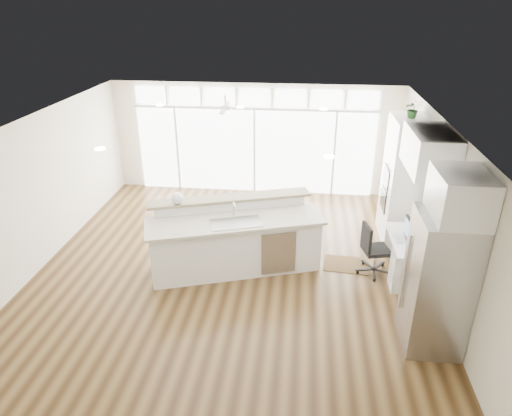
# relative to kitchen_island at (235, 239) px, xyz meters

# --- Properties ---
(floor) EXTENTS (7.00, 8.00, 0.02)m
(floor) POSITION_rel_kitchen_island_xyz_m (-0.07, -0.23, -0.62)
(floor) COLOR #3C2712
(floor) RESTS_ON ground
(ceiling) EXTENTS (7.00, 8.00, 0.02)m
(ceiling) POSITION_rel_kitchen_island_xyz_m (-0.07, -0.23, 2.09)
(ceiling) COLOR white
(ceiling) RESTS_ON wall_back
(wall_back) EXTENTS (7.00, 0.04, 2.70)m
(wall_back) POSITION_rel_kitchen_island_xyz_m (-0.07, 3.77, 0.74)
(wall_back) COLOR silver
(wall_back) RESTS_ON floor
(wall_front) EXTENTS (7.00, 0.04, 2.70)m
(wall_front) POSITION_rel_kitchen_island_xyz_m (-0.07, -4.23, 0.74)
(wall_front) COLOR silver
(wall_front) RESTS_ON floor
(wall_left) EXTENTS (0.04, 8.00, 2.70)m
(wall_left) POSITION_rel_kitchen_island_xyz_m (-3.57, -0.23, 0.74)
(wall_left) COLOR silver
(wall_left) RESTS_ON floor
(wall_right) EXTENTS (0.04, 8.00, 2.70)m
(wall_right) POSITION_rel_kitchen_island_xyz_m (3.43, -0.23, 0.74)
(wall_right) COLOR silver
(wall_right) RESTS_ON floor
(glass_wall) EXTENTS (5.80, 0.06, 2.08)m
(glass_wall) POSITION_rel_kitchen_island_xyz_m (-0.07, 3.71, 0.44)
(glass_wall) COLOR white
(glass_wall) RESTS_ON wall_back
(transom_row) EXTENTS (5.90, 0.06, 0.40)m
(transom_row) POSITION_rel_kitchen_island_xyz_m (-0.07, 3.71, 1.77)
(transom_row) COLOR white
(transom_row) RESTS_ON wall_back
(desk_window) EXTENTS (0.04, 0.85, 0.85)m
(desk_window) POSITION_rel_kitchen_island_xyz_m (3.39, 0.07, 0.94)
(desk_window) COLOR white
(desk_window) RESTS_ON wall_right
(ceiling_fan) EXTENTS (1.16, 1.16, 0.32)m
(ceiling_fan) POSITION_rel_kitchen_island_xyz_m (-0.57, 2.57, 1.87)
(ceiling_fan) COLOR silver
(ceiling_fan) RESTS_ON ceiling
(recessed_lights) EXTENTS (3.40, 3.00, 0.02)m
(recessed_lights) POSITION_rel_kitchen_island_xyz_m (-0.07, -0.03, 2.07)
(recessed_lights) COLOR white
(recessed_lights) RESTS_ON ceiling
(oven_cabinet) EXTENTS (0.64, 1.20, 2.50)m
(oven_cabinet) POSITION_rel_kitchen_island_xyz_m (3.10, 1.57, 0.64)
(oven_cabinet) COLOR white
(oven_cabinet) RESTS_ON floor
(desk_nook) EXTENTS (0.72, 1.30, 0.76)m
(desk_nook) POSITION_rel_kitchen_island_xyz_m (3.06, 0.07, -0.23)
(desk_nook) COLOR white
(desk_nook) RESTS_ON floor
(upper_cabinets) EXTENTS (0.64, 1.30, 0.64)m
(upper_cabinets) POSITION_rel_kitchen_island_xyz_m (3.10, 0.07, 1.74)
(upper_cabinets) COLOR white
(upper_cabinets) RESTS_ON wall_right
(refrigerator) EXTENTS (0.76, 0.90, 2.00)m
(refrigerator) POSITION_rel_kitchen_island_xyz_m (3.04, -1.58, 0.39)
(refrigerator) COLOR #A6A6AA
(refrigerator) RESTS_ON floor
(fridge_cabinet) EXTENTS (0.64, 0.90, 0.60)m
(fridge_cabinet) POSITION_rel_kitchen_island_xyz_m (3.10, -1.58, 1.69)
(fridge_cabinet) COLOR white
(fridge_cabinet) RESTS_ON wall_right
(framed_photos) EXTENTS (0.06, 0.22, 0.80)m
(framed_photos) POSITION_rel_kitchen_island_xyz_m (3.39, 0.69, 0.79)
(framed_photos) COLOR black
(framed_photos) RESTS_ON wall_right
(kitchen_island) EXTENTS (3.31, 2.08, 1.23)m
(kitchen_island) POSITION_rel_kitchen_island_xyz_m (0.00, 0.00, 0.00)
(kitchen_island) COLOR white
(kitchen_island) RESTS_ON floor
(rug) EXTENTS (0.87, 0.67, 0.01)m
(rug) POSITION_rel_kitchen_island_xyz_m (2.02, 0.36, -0.61)
(rug) COLOR #3A2412
(rug) RESTS_ON floor
(office_chair) EXTENTS (0.60, 0.57, 0.96)m
(office_chair) POSITION_rel_kitchen_island_xyz_m (2.49, 0.15, -0.13)
(office_chair) COLOR black
(office_chair) RESTS_ON floor
(fishbowl) EXTENTS (0.24, 0.24, 0.21)m
(fishbowl) POSITION_rel_kitchen_island_xyz_m (-1.03, 0.08, 0.72)
(fishbowl) COLOR white
(fishbowl) RESTS_ON kitchen_island
(monitor) EXTENTS (0.11, 0.47, 0.39)m
(monitor) POSITION_rel_kitchen_island_xyz_m (2.98, 0.07, 0.34)
(monitor) COLOR black
(monitor) RESTS_ON desk_nook
(keyboard) EXTENTS (0.16, 0.33, 0.02)m
(keyboard) POSITION_rel_kitchen_island_xyz_m (2.81, 0.07, 0.15)
(keyboard) COLOR silver
(keyboard) RESTS_ON desk_nook
(potted_plant) EXTENTS (0.31, 0.34, 0.26)m
(potted_plant) POSITION_rel_kitchen_island_xyz_m (3.10, 1.57, 2.02)
(potted_plant) COLOR #255524
(potted_plant) RESTS_ON oven_cabinet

